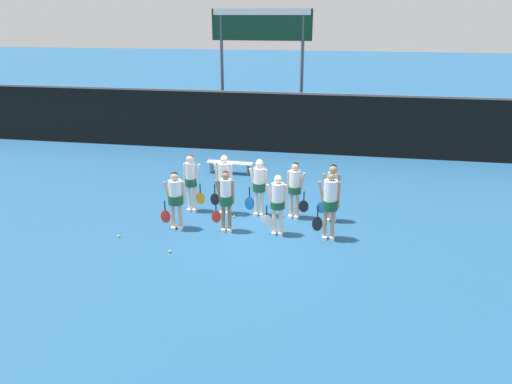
{
  "coord_description": "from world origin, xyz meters",
  "views": [
    {
      "loc": [
        2.33,
        -12.51,
        5.52
      ],
      "look_at": [
        -0.01,
        0.11,
        0.92
      ],
      "focal_mm": 35.0,
      "sensor_mm": 36.0,
      "label": 1
    }
  ],
  "objects_px": {
    "tennis_ball_2": "(224,220)",
    "tennis_ball_4": "(234,217)",
    "player_5": "(224,180)",
    "player_8": "(332,188)",
    "player_2": "(277,200)",
    "tennis_ball_3": "(119,236)",
    "player_0": "(175,196)",
    "tennis_ball_5": "(170,251)",
    "player_3": "(330,200)",
    "player_7": "(295,186)",
    "tennis_ball_1": "(281,214)",
    "tennis_ball_0": "(195,195)",
    "player_1": "(226,196)",
    "player_6": "(259,183)",
    "player_4": "(191,178)",
    "scoreboard": "(262,37)",
    "bench_courtside": "(230,164)"
  },
  "relations": [
    {
      "from": "player_4",
      "to": "tennis_ball_1",
      "type": "xyz_separation_m",
      "value": [
        2.65,
        0.11,
        -0.99
      ]
    },
    {
      "from": "tennis_ball_3",
      "to": "tennis_ball_5",
      "type": "bearing_deg",
      "value": -20.44
    },
    {
      "from": "bench_courtside",
      "to": "tennis_ball_1",
      "type": "xyz_separation_m",
      "value": [
        2.41,
        -3.69,
        -0.33
      ]
    },
    {
      "from": "tennis_ball_0",
      "to": "tennis_ball_5",
      "type": "relative_size",
      "value": 0.99
    },
    {
      "from": "player_7",
      "to": "tennis_ball_3",
      "type": "relative_size",
      "value": 25.63
    },
    {
      "from": "player_7",
      "to": "tennis_ball_5",
      "type": "xyz_separation_m",
      "value": [
        -2.75,
        -2.77,
        -0.94
      ]
    },
    {
      "from": "tennis_ball_3",
      "to": "player_7",
      "type": "bearing_deg",
      "value": 26.35
    },
    {
      "from": "player_8",
      "to": "tennis_ball_0",
      "type": "height_order",
      "value": "player_8"
    },
    {
      "from": "tennis_ball_1",
      "to": "player_5",
      "type": "bearing_deg",
      "value": -174.95
    },
    {
      "from": "scoreboard",
      "to": "player_8",
      "type": "relative_size",
      "value": 3.45
    },
    {
      "from": "player_7",
      "to": "tennis_ball_3",
      "type": "distance_m",
      "value": 4.97
    },
    {
      "from": "tennis_ball_1",
      "to": "tennis_ball_2",
      "type": "height_order",
      "value": "tennis_ball_1"
    },
    {
      "from": "player_0",
      "to": "tennis_ball_5",
      "type": "xyz_separation_m",
      "value": [
        0.3,
        -1.42,
        -0.92
      ]
    },
    {
      "from": "player_3",
      "to": "player_7",
      "type": "distance_m",
      "value": 1.63
    },
    {
      "from": "player_0",
      "to": "tennis_ball_1",
      "type": "height_order",
      "value": "player_0"
    },
    {
      "from": "player_3",
      "to": "tennis_ball_5",
      "type": "xyz_separation_m",
      "value": [
        -3.77,
        -1.51,
        -1.04
      ]
    },
    {
      "from": "scoreboard",
      "to": "bench_courtside",
      "type": "bearing_deg",
      "value": -92.64
    },
    {
      "from": "player_5",
      "to": "tennis_ball_2",
      "type": "distance_m",
      "value": 1.18
    },
    {
      "from": "player_2",
      "to": "player_3",
      "type": "xyz_separation_m",
      "value": [
        1.34,
        -0.03,
        0.11
      ]
    },
    {
      "from": "player_7",
      "to": "tennis_ball_3",
      "type": "bearing_deg",
      "value": -144.08
    },
    {
      "from": "tennis_ball_5",
      "to": "tennis_ball_4",
      "type": "bearing_deg",
      "value": 66.64
    },
    {
      "from": "player_7",
      "to": "tennis_ball_1",
      "type": "height_order",
      "value": "player_7"
    },
    {
      "from": "tennis_ball_1",
      "to": "tennis_ball_3",
      "type": "xyz_separation_m",
      "value": [
        -3.99,
        -2.25,
        -0.0
      ]
    },
    {
      "from": "player_2",
      "to": "player_4",
      "type": "height_order",
      "value": "player_4"
    },
    {
      "from": "player_4",
      "to": "player_7",
      "type": "height_order",
      "value": "player_4"
    },
    {
      "from": "player_1",
      "to": "player_6",
      "type": "relative_size",
      "value": 1.0
    },
    {
      "from": "tennis_ball_2",
      "to": "tennis_ball_4",
      "type": "xyz_separation_m",
      "value": [
        0.23,
        0.32,
        0.0
      ]
    },
    {
      "from": "bench_courtside",
      "to": "player_6",
      "type": "relative_size",
      "value": 1.01
    },
    {
      "from": "player_0",
      "to": "player_5",
      "type": "distance_m",
      "value": 1.65
    },
    {
      "from": "player_1",
      "to": "player_8",
      "type": "xyz_separation_m",
      "value": [
        2.72,
        1.21,
        -0.01
      ]
    },
    {
      "from": "tennis_ball_2",
      "to": "player_5",
      "type": "bearing_deg",
      "value": 100.04
    },
    {
      "from": "player_0",
      "to": "player_4",
      "type": "bearing_deg",
      "value": 77.49
    },
    {
      "from": "player_8",
      "to": "tennis_ball_2",
      "type": "height_order",
      "value": "player_8"
    },
    {
      "from": "player_6",
      "to": "bench_courtside",
      "type": "bearing_deg",
      "value": 119.22
    },
    {
      "from": "tennis_ball_2",
      "to": "tennis_ball_5",
      "type": "relative_size",
      "value": 0.98
    },
    {
      "from": "player_2",
      "to": "tennis_ball_1",
      "type": "relative_size",
      "value": 23.98
    },
    {
      "from": "player_5",
      "to": "player_8",
      "type": "distance_m",
      "value": 3.06
    },
    {
      "from": "tennis_ball_4",
      "to": "player_4",
      "type": "bearing_deg",
      "value": 167.1
    },
    {
      "from": "player_7",
      "to": "tennis_ball_2",
      "type": "bearing_deg",
      "value": -151.68
    },
    {
      "from": "player_2",
      "to": "tennis_ball_5",
      "type": "bearing_deg",
      "value": -154.01
    },
    {
      "from": "player_6",
      "to": "player_1",
      "type": "bearing_deg",
      "value": -113.72
    },
    {
      "from": "tennis_ball_2",
      "to": "tennis_ball_4",
      "type": "bearing_deg",
      "value": 54.88
    },
    {
      "from": "player_0",
      "to": "player_4",
      "type": "relative_size",
      "value": 0.93
    },
    {
      "from": "player_6",
      "to": "player_7",
      "type": "height_order",
      "value": "player_6"
    },
    {
      "from": "player_4",
      "to": "player_3",
      "type": "bearing_deg",
      "value": -19.12
    },
    {
      "from": "tennis_ball_3",
      "to": "tennis_ball_4",
      "type": "height_order",
      "value": "tennis_ball_4"
    },
    {
      "from": "player_2",
      "to": "tennis_ball_3",
      "type": "height_order",
      "value": "player_2"
    },
    {
      "from": "scoreboard",
      "to": "player_4",
      "type": "relative_size",
      "value": 3.32
    },
    {
      "from": "player_2",
      "to": "player_7",
      "type": "distance_m",
      "value": 1.28
    },
    {
      "from": "player_4",
      "to": "player_7",
      "type": "distance_m",
      "value": 3.03
    }
  ]
}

